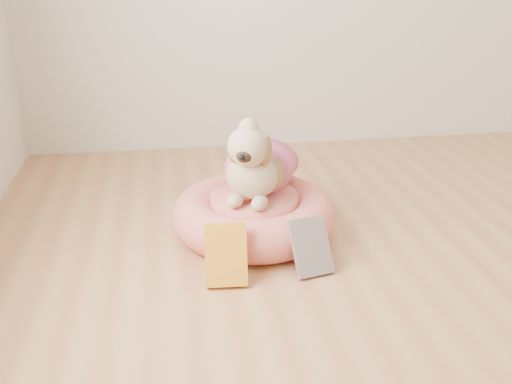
{
  "coord_description": "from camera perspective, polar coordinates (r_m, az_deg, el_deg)",
  "views": [
    {
      "loc": [
        -1.16,
        -1.15,
        1.12
      ],
      "look_at": [
        -0.82,
        0.98,
        0.21
      ],
      "focal_mm": 40.0,
      "sensor_mm": 36.0,
      "label": 1
    }
  ],
  "objects": [
    {
      "name": "dog",
      "position": [
        2.35,
        0.19,
        4.09
      ],
      "size": [
        0.52,
        0.6,
        0.37
      ],
      "primitive_type": null,
      "rotation": [
        0.0,
        0.0,
        -0.41
      ],
      "color": "brown",
      "rests_on": "pet_bed"
    },
    {
      "name": "book_white",
      "position": [
        2.16,
        5.51,
        -5.47
      ],
      "size": [
        0.17,
        0.16,
        0.2
      ],
      "primitive_type": "cube",
      "rotation": [
        -0.56,
        0.0,
        0.22
      ],
      "color": "silver",
      "rests_on": "floor"
    },
    {
      "name": "book_yellow",
      "position": [
        2.08,
        -3.02,
        -6.29
      ],
      "size": [
        0.16,
        0.15,
        0.22
      ],
      "primitive_type": "cube",
      "rotation": [
        -0.5,
        0.0,
        -0.07
      ],
      "color": "yellow",
      "rests_on": "floor"
    },
    {
      "name": "pet_bed",
      "position": [
        2.43,
        -0.18,
        -2.27
      ],
      "size": [
        0.7,
        0.7,
        0.18
      ],
      "color": "#D76554",
      "rests_on": "floor"
    }
  ]
}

